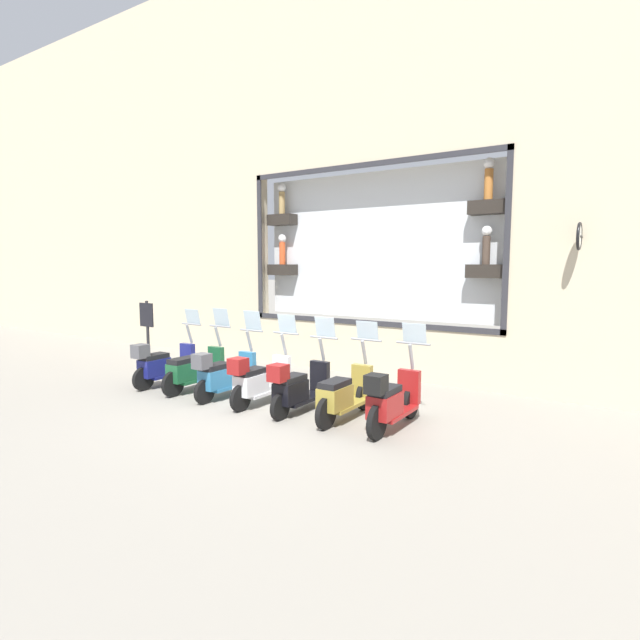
% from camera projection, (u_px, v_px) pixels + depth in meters
% --- Properties ---
extents(ground_plane, '(120.00, 120.00, 0.00)m').
position_uv_depth(ground_plane, '(274.00, 410.00, 8.92)').
color(ground_plane, gray).
extents(building_facade, '(1.17, 36.00, 10.25)m').
position_uv_depth(building_facade, '(370.00, 147.00, 11.33)').
color(building_facade, beige).
rests_on(building_facade, ground_plane).
extents(scooter_red_0, '(1.81, 0.61, 1.61)m').
position_uv_depth(scooter_red_0, '(391.00, 401.00, 7.76)').
color(scooter_red_0, black).
rests_on(scooter_red_0, ground_plane).
extents(scooter_olive_1, '(1.80, 0.60, 1.59)m').
position_uv_depth(scooter_olive_1, '(344.00, 395.00, 8.30)').
color(scooter_olive_1, black).
rests_on(scooter_olive_1, ground_plane).
extents(scooter_black_2, '(1.79, 0.60, 1.62)m').
position_uv_depth(scooter_black_2, '(298.00, 387.00, 8.72)').
color(scooter_black_2, black).
rests_on(scooter_black_2, ground_plane).
extents(scooter_white_3, '(1.80, 0.60, 1.62)m').
position_uv_depth(scooter_white_3, '(259.00, 380.00, 9.21)').
color(scooter_white_3, black).
rests_on(scooter_white_3, ground_plane).
extents(scooter_teal_4, '(1.79, 0.60, 1.64)m').
position_uv_depth(scooter_teal_4, '(223.00, 375.00, 9.69)').
color(scooter_teal_4, black).
rests_on(scooter_teal_4, ground_plane).
extents(scooter_green_5, '(1.80, 0.61, 1.65)m').
position_uv_depth(scooter_green_5, '(194.00, 370.00, 10.24)').
color(scooter_green_5, black).
rests_on(scooter_green_5, ground_plane).
extents(scooter_navy_6, '(1.80, 0.61, 1.59)m').
position_uv_depth(scooter_navy_6, '(162.00, 364.00, 10.66)').
color(scooter_navy_6, black).
rests_on(scooter_navy_6, ground_plane).
extents(shop_sign_post, '(0.36, 0.45, 1.76)m').
position_uv_depth(shop_sign_post, '(148.00, 335.00, 11.59)').
color(shop_sign_post, '#232326').
rests_on(shop_sign_post, ground_plane).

